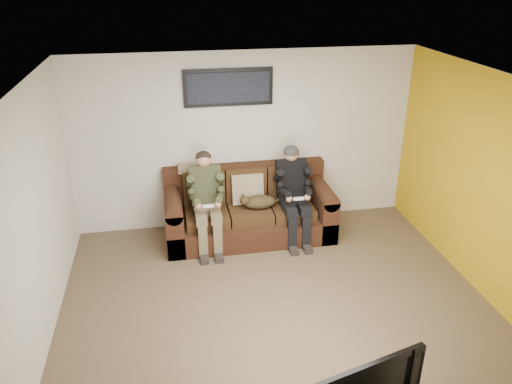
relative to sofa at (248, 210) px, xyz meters
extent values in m
plane|color=brown|center=(0.04, -1.84, -0.37)|extent=(5.00, 5.00, 0.00)
plane|color=silver|center=(0.04, -1.84, 2.23)|extent=(5.00, 5.00, 0.00)
plane|color=beige|center=(0.04, 0.41, 0.93)|extent=(5.00, 0.00, 5.00)
plane|color=beige|center=(0.04, -4.09, 0.93)|extent=(5.00, 0.00, 5.00)
plane|color=beige|center=(-2.46, -1.84, 0.93)|extent=(0.00, 4.50, 4.50)
plane|color=beige|center=(2.54, -1.84, 0.93)|extent=(0.00, 4.50, 4.50)
plane|color=gold|center=(2.53, -1.84, 0.93)|extent=(0.00, 4.50, 4.50)
cube|color=#361C10|center=(0.00, -0.09, -0.21)|extent=(2.39, 1.03, 0.33)
cube|color=#361C10|center=(0.00, 0.32, 0.28)|extent=(2.39, 0.22, 0.65)
cube|color=#361C10|center=(-1.08, -0.09, -0.04)|extent=(0.24, 1.03, 0.65)
cube|color=#361C10|center=(1.08, -0.09, -0.04)|extent=(0.24, 1.03, 0.65)
cylinder|color=#361C10|center=(-1.08, -0.09, 0.28)|extent=(0.24, 1.03, 0.24)
cylinder|color=#361C10|center=(1.08, -0.09, 0.28)|extent=(0.24, 1.03, 0.24)
cube|color=#3D2612|center=(-0.62, -0.14, 0.03)|extent=(0.60, 0.65, 0.15)
cube|color=#3D2612|center=(-0.62, 0.17, 0.35)|extent=(0.60, 0.15, 0.48)
cube|color=#3D2612|center=(0.00, -0.14, 0.03)|extent=(0.60, 0.65, 0.15)
cube|color=#3D2612|center=(0.00, 0.17, 0.35)|extent=(0.60, 0.15, 0.48)
cube|color=#3D2612|center=(0.62, -0.14, 0.03)|extent=(0.60, 0.65, 0.15)
cube|color=#3D2612|center=(0.62, 0.17, 0.35)|extent=(0.60, 0.15, 0.48)
cube|color=#8E7E5D|center=(0.00, 0.04, 0.33)|extent=(0.46, 0.22, 0.45)
cube|color=tan|center=(-0.73, 0.30, 0.61)|extent=(0.49, 0.24, 0.09)
cube|color=brown|center=(-0.62, -0.17, 0.18)|extent=(0.36, 0.30, 0.14)
cube|color=#343922|center=(-0.62, -0.07, 0.48)|extent=(0.40, 0.30, 0.53)
cylinder|color=#343922|center=(-0.62, -0.05, 0.69)|extent=(0.44, 0.18, 0.18)
sphere|color=tan|center=(-0.62, -0.03, 0.85)|extent=(0.21, 0.21, 0.21)
cube|color=brown|center=(-0.72, -0.37, 0.17)|extent=(0.15, 0.42, 0.13)
cube|color=brown|center=(-0.52, -0.37, 0.17)|extent=(0.15, 0.42, 0.13)
cube|color=brown|center=(-0.72, -0.57, -0.13)|extent=(0.12, 0.13, 0.48)
cube|color=brown|center=(-0.52, -0.57, -0.13)|extent=(0.12, 0.13, 0.48)
cube|color=black|center=(-0.72, -0.65, -0.33)|extent=(0.11, 0.26, 0.08)
cube|color=black|center=(-0.52, -0.65, -0.33)|extent=(0.11, 0.26, 0.08)
cylinder|color=#343922|center=(-0.82, -0.14, 0.58)|extent=(0.11, 0.30, 0.28)
cylinder|color=#343922|center=(-0.42, -0.14, 0.58)|extent=(0.11, 0.30, 0.28)
cylinder|color=#343922|center=(-0.79, -0.36, 0.42)|extent=(0.14, 0.32, 0.15)
cylinder|color=#343922|center=(-0.45, -0.36, 0.42)|extent=(0.14, 0.32, 0.15)
sphere|color=tan|center=(-0.75, -0.48, 0.37)|extent=(0.09, 0.09, 0.09)
sphere|color=tan|center=(-0.49, -0.48, 0.37)|extent=(0.09, 0.09, 0.09)
cube|color=white|center=(-0.62, -0.50, 0.37)|extent=(0.15, 0.04, 0.03)
ellipsoid|color=black|center=(-0.62, -0.02, 0.88)|extent=(0.22, 0.22, 0.17)
cube|color=black|center=(0.62, -0.17, 0.18)|extent=(0.36, 0.30, 0.14)
cube|color=black|center=(0.62, -0.07, 0.48)|extent=(0.40, 0.30, 0.53)
cylinder|color=black|center=(0.62, -0.05, 0.69)|extent=(0.44, 0.18, 0.18)
sphere|color=#A67B5D|center=(0.62, -0.03, 0.85)|extent=(0.21, 0.21, 0.21)
cube|color=black|center=(0.52, -0.37, 0.17)|extent=(0.15, 0.42, 0.13)
cube|color=black|center=(0.72, -0.37, 0.17)|extent=(0.15, 0.42, 0.13)
cube|color=black|center=(0.52, -0.57, -0.13)|extent=(0.12, 0.13, 0.48)
cube|color=black|center=(0.72, -0.57, -0.13)|extent=(0.12, 0.13, 0.48)
cube|color=black|center=(0.52, -0.65, -0.33)|extent=(0.11, 0.26, 0.08)
cube|color=black|center=(0.72, -0.65, -0.33)|extent=(0.11, 0.26, 0.08)
cylinder|color=black|center=(0.42, -0.14, 0.58)|extent=(0.11, 0.30, 0.28)
cylinder|color=black|center=(0.82, -0.14, 0.58)|extent=(0.11, 0.30, 0.28)
cylinder|color=black|center=(0.45, -0.36, 0.42)|extent=(0.14, 0.32, 0.15)
cylinder|color=black|center=(0.79, -0.36, 0.42)|extent=(0.14, 0.32, 0.15)
sphere|color=#A67B5D|center=(0.49, -0.48, 0.37)|extent=(0.09, 0.09, 0.09)
sphere|color=#A67B5D|center=(0.75, -0.48, 0.37)|extent=(0.09, 0.09, 0.09)
cube|color=white|center=(0.62, -0.50, 0.37)|extent=(0.15, 0.04, 0.03)
ellipsoid|color=black|center=(0.62, -0.03, 0.88)|extent=(0.22, 0.22, 0.19)
ellipsoid|color=#4F3C1F|center=(0.14, -0.17, 0.20)|extent=(0.47, 0.26, 0.19)
sphere|color=#4F3C1F|center=(-0.08, -0.20, 0.26)|extent=(0.14, 0.14, 0.14)
cone|color=#4F3C1F|center=(-0.10, -0.23, 0.33)|extent=(0.04, 0.04, 0.04)
cone|color=#4F3C1F|center=(-0.10, -0.16, 0.33)|extent=(0.04, 0.04, 0.04)
cylinder|color=#4F3C1F|center=(0.38, -0.12, 0.17)|extent=(0.26, 0.13, 0.08)
cube|color=black|center=(-0.20, 0.38, 1.73)|extent=(1.25, 0.04, 0.52)
cube|color=black|center=(-0.20, 0.36, 1.73)|extent=(1.15, 0.01, 0.42)
camera|label=1|loc=(-1.08, -6.44, 3.29)|focal=35.00mm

